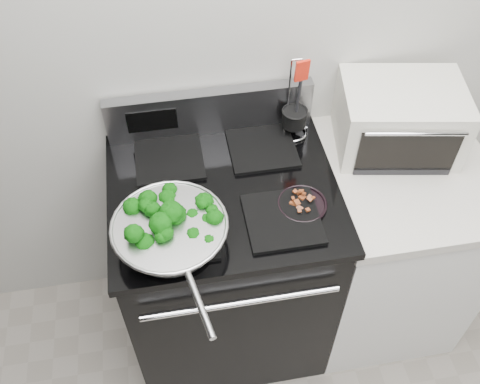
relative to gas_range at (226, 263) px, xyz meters
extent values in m
cube|color=#B6B5AD|center=(0.30, 0.34, 0.86)|extent=(4.00, 0.02, 2.70)
cube|color=black|center=(0.00, 0.00, -0.03)|extent=(0.76, 0.66, 0.92)
cube|color=black|center=(0.00, 0.00, 0.45)|extent=(0.79, 0.69, 0.03)
cube|color=#99999E|center=(0.00, 0.30, 0.55)|extent=(0.76, 0.05, 0.18)
cube|color=black|center=(-0.17, -0.17, 0.47)|extent=(0.24, 0.24, 0.01)
cube|color=black|center=(0.17, -0.17, 0.47)|extent=(0.24, 0.24, 0.01)
cube|color=black|center=(-0.17, 0.17, 0.47)|extent=(0.24, 0.24, 0.01)
cube|color=black|center=(0.17, 0.17, 0.47)|extent=(0.24, 0.24, 0.01)
cube|color=white|center=(0.68, 0.00, -0.05)|extent=(0.60, 0.66, 0.88)
cube|color=beige|center=(0.68, 0.00, 0.41)|extent=(0.62, 0.68, 0.04)
torus|color=silver|center=(-0.19, -0.20, 0.55)|extent=(0.36, 0.36, 0.01)
cylinder|color=silver|center=(-0.14, -0.48, 0.54)|extent=(0.06, 0.22, 0.02)
cylinder|color=black|center=(0.25, -0.12, 0.47)|extent=(0.17, 0.17, 0.01)
cylinder|color=black|center=(0.30, 0.23, 0.54)|extent=(0.09, 0.09, 0.06)
cylinder|color=black|center=(0.30, 0.23, 0.62)|extent=(0.01, 0.01, 0.20)
cube|color=red|center=(0.30, 0.23, 0.76)|extent=(0.05, 0.02, 0.08)
cube|color=silver|center=(0.67, 0.14, 0.56)|extent=(0.48, 0.39, 0.25)
cube|color=black|center=(0.67, -0.02, 0.55)|extent=(0.34, 0.07, 0.17)
camera|label=1|loc=(-0.15, -1.21, 1.83)|focal=40.00mm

